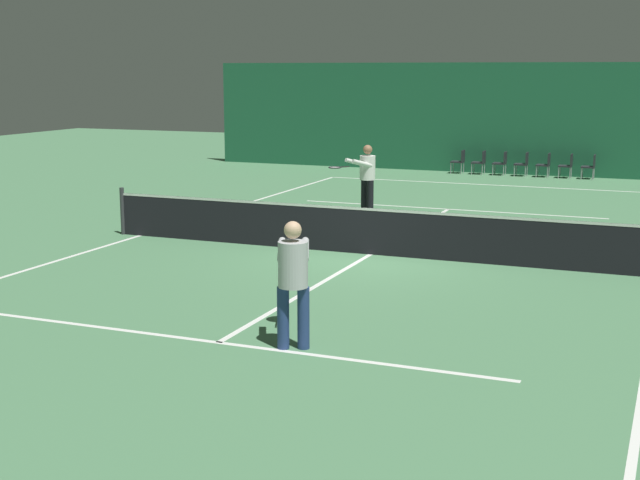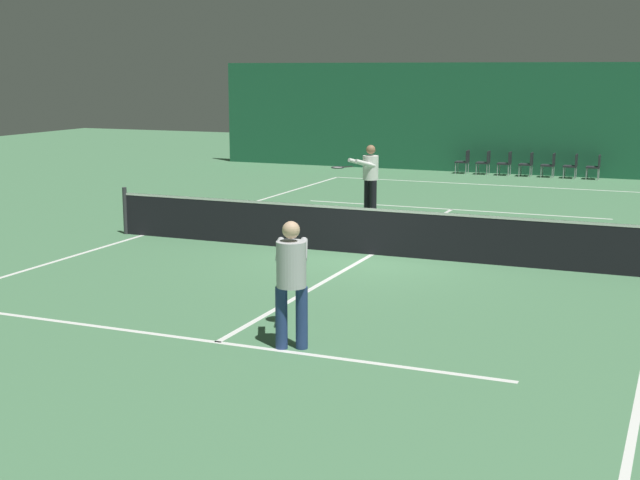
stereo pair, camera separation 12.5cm
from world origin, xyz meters
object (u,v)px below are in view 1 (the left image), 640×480
at_px(tennis_net, 371,230).
at_px(player_near, 293,274).
at_px(courtside_chair_6, 590,165).
at_px(courtside_chair_4, 545,163).
at_px(player_far, 366,174).
at_px(courtside_chair_3, 523,162).
at_px(courtside_chair_1, 480,161).
at_px(courtside_chair_5, 568,164).
at_px(courtside_chair_0, 460,160).
at_px(courtside_chair_2, 502,162).

xyz_separation_m(tennis_net, player_near, (1.04, -6.20, 0.50)).
xyz_separation_m(tennis_net, courtside_chair_6, (2.83, 14.70, -0.03)).
bearing_deg(courtside_chair_4, courtside_chair_6, 90.00).
height_order(player_far, courtside_chair_3, player_far).
relative_size(tennis_net, player_near, 6.89).
height_order(tennis_net, courtside_chair_3, tennis_net).
xyz_separation_m(courtside_chair_1, courtside_chair_6, (3.78, 0.00, 0.00)).
bearing_deg(player_far, courtside_chair_5, -167.23).
distance_m(tennis_net, courtside_chair_4, 14.76).
bearing_deg(tennis_net, courtside_chair_1, 93.67).
distance_m(courtside_chair_0, courtside_chair_5, 3.78).
bearing_deg(player_far, player_near, 49.33).
xyz_separation_m(tennis_net, courtside_chair_5, (2.08, 14.70, -0.03)).
distance_m(player_near, courtside_chair_5, 20.94).
bearing_deg(courtside_chair_6, tennis_net, -10.90).
bearing_deg(player_far, courtside_chair_0, -146.10).
bearing_deg(tennis_net, courtside_chair_0, 96.59).
xyz_separation_m(player_far, courtside_chair_5, (3.93, 9.71, -0.55)).
distance_m(courtside_chair_3, courtside_chair_5, 1.51).
height_order(tennis_net, courtside_chair_0, tennis_net).
distance_m(courtside_chair_0, courtside_chair_4, 3.02).
bearing_deg(courtside_chair_2, courtside_chair_1, -90.00).
height_order(player_near, courtside_chair_4, player_near).
bearing_deg(courtside_chair_5, courtside_chair_6, 90.00).
bearing_deg(courtside_chair_1, courtside_chair_4, 90.00).
xyz_separation_m(tennis_net, courtside_chair_0, (-1.70, 14.70, -0.03)).
relative_size(courtside_chair_2, courtside_chair_4, 1.00).
xyz_separation_m(tennis_net, courtside_chair_2, (-0.19, 14.70, -0.03)).
height_order(tennis_net, courtside_chair_1, tennis_net).
distance_m(courtside_chair_0, courtside_chair_2, 1.51).
distance_m(tennis_net, player_far, 5.35).
bearing_deg(courtside_chair_1, tennis_net, 3.67).
xyz_separation_m(player_far, courtside_chair_2, (1.67, 9.71, -0.55)).
xyz_separation_m(player_near, courtside_chair_0, (-2.74, 20.91, -0.53)).
bearing_deg(player_near, courtside_chair_6, -27.57).
xyz_separation_m(tennis_net, player_far, (-1.85, 5.00, 0.52)).
relative_size(courtside_chair_1, courtside_chair_5, 1.00).
bearing_deg(player_near, courtside_chair_2, -19.31).
height_order(player_near, courtside_chair_2, player_near).
bearing_deg(courtside_chair_1, courtside_chair_3, 90.00).
bearing_deg(courtside_chair_4, player_near, -0.76).
height_order(courtside_chair_0, courtside_chair_2, same).
relative_size(player_near, courtside_chair_0, 2.07).
height_order(courtside_chair_2, courtside_chair_4, same).
distance_m(tennis_net, player_near, 6.31).
bearing_deg(player_near, player_far, -8.17).
relative_size(player_far, courtside_chair_2, 2.11).
relative_size(player_near, player_far, 0.98).
bearing_deg(tennis_net, courtside_chair_6, 79.10).
bearing_deg(tennis_net, player_far, 110.37).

